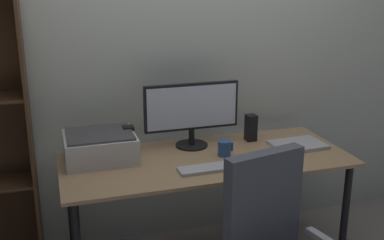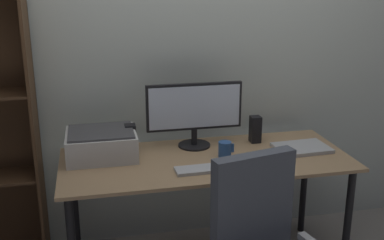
{
  "view_description": "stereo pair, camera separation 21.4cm",
  "coord_description": "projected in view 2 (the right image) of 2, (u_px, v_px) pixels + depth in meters",
  "views": [
    {
      "loc": [
        -0.84,
        -2.45,
        1.77
      ],
      "look_at": [
        -0.08,
        0.02,
        0.97
      ],
      "focal_mm": 44.47,
      "sensor_mm": 36.0,
      "label": 1
    },
    {
      "loc": [
        -0.64,
        -2.5,
        1.77
      ],
      "look_at": [
        -0.08,
        0.02,
        0.97
      ],
      "focal_mm": 44.47,
      "sensor_mm": 36.0,
      "label": 2
    }
  ],
  "objects": [
    {
      "name": "mouse",
      "position": [
        241.0,
        166.0,
        2.62
      ],
      "size": [
        0.07,
        0.1,
        0.03
      ],
      "primitive_type": "cube",
      "rotation": [
        0.0,
        0.0,
        0.14
      ],
      "color": "black",
      "rests_on": "desk"
    },
    {
      "name": "monitor",
      "position": [
        194.0,
        110.0,
        2.89
      ],
      "size": [
        0.59,
        0.2,
        0.4
      ],
      "color": "black",
      "rests_on": "desk"
    },
    {
      "name": "laptop",
      "position": [
        302.0,
        148.0,
        2.9
      ],
      "size": [
        0.33,
        0.25,
        0.02
      ],
      "primitive_type": "cube",
      "rotation": [
        0.0,
        0.0,
        0.05
      ],
      "color": "#B7BABC",
      "rests_on": "desk"
    },
    {
      "name": "desk",
      "position": [
        206.0,
        171.0,
        2.8
      ],
      "size": [
        1.68,
        0.7,
        0.74
      ],
      "color": "tan",
      "rests_on": "ground"
    },
    {
      "name": "speaker_left",
      "position": [
        131.0,
        138.0,
        2.85
      ],
      "size": [
        0.06,
        0.07,
        0.17
      ],
      "primitive_type": "cube",
      "color": "black",
      "rests_on": "desk"
    },
    {
      "name": "coffee_mug",
      "position": [
        225.0,
        149.0,
        2.78
      ],
      "size": [
        0.09,
        0.08,
        0.09
      ],
      "color": "#285193",
      "rests_on": "desk"
    },
    {
      "name": "speaker_right",
      "position": [
        255.0,
        129.0,
        3.01
      ],
      "size": [
        0.06,
        0.07,
        0.17
      ],
      "primitive_type": "cube",
      "color": "black",
      "rests_on": "desk"
    },
    {
      "name": "keyboard",
      "position": [
        202.0,
        169.0,
        2.59
      ],
      "size": [
        0.29,
        0.12,
        0.02
      ],
      "primitive_type": "cube",
      "rotation": [
        0.0,
        0.0,
        0.03
      ],
      "color": "#B7BABC",
      "rests_on": "desk"
    },
    {
      "name": "printer",
      "position": [
        101.0,
        144.0,
        2.77
      ],
      "size": [
        0.4,
        0.34,
        0.16
      ],
      "color": "silver",
      "rests_on": "desk"
    },
    {
      "name": "back_wall",
      "position": [
        188.0,
        49.0,
        3.09
      ],
      "size": [
        6.4,
        0.1,
        2.6
      ],
      "primitive_type": "cube",
      "color": "beige",
      "rests_on": "ground"
    }
  ]
}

